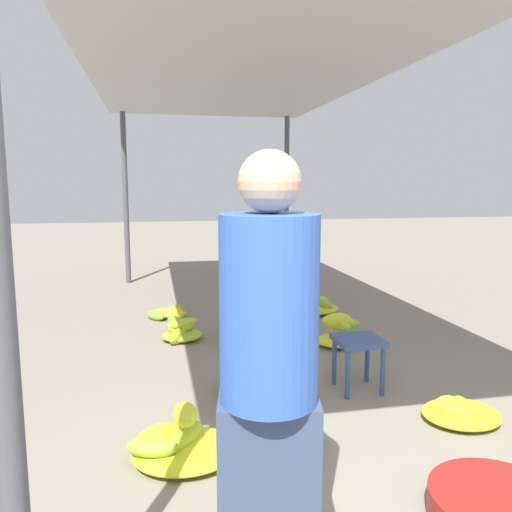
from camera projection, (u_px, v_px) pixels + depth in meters
The scene contains 15 objects.
canopy_post_back_left at pixel (126, 199), 7.70m from camera, with size 0.08×0.08×2.63m, color #4C4C51.
canopy_post_back_right at pixel (286, 198), 8.21m from camera, with size 0.08×0.08×2.63m, color #4C4C51.
canopy_tarp at pixel (245, 63), 4.59m from camera, with size 2.97×6.94×0.04m, color #B2B2B7.
vendor_foreground at pixel (269, 376), 1.79m from camera, with size 0.41×0.41×1.66m.
stool at pixel (358, 348), 3.73m from camera, with size 0.34×0.34×0.40m.
basin_black at pixel (500, 510), 2.27m from camera, with size 0.64×0.64×0.14m.
banana_pile_left_0 at pixel (180, 444), 2.82m from camera, with size 0.64×0.53×0.32m.
banana_pile_left_1 at pixel (180, 331), 4.95m from camera, with size 0.40×0.45×0.24m.
banana_pile_left_2 at pixel (169, 313), 5.81m from camera, with size 0.51×0.42×0.13m.
banana_pile_right_0 at pixel (277, 283), 7.39m from camera, with size 0.59×0.58×0.29m.
banana_pile_right_1 at pixel (315, 308), 6.02m from camera, with size 0.70×0.55×0.21m.
banana_pile_right_2 at pixel (341, 333), 4.79m from camera, with size 0.47×0.41×0.32m.
banana_pile_right_3 at pixel (458, 412), 3.27m from camera, with size 0.51×0.45×0.15m.
crate_near at pixel (251, 327), 5.02m from camera, with size 0.41×0.41×0.23m.
crate_mid at pixel (255, 386), 3.63m from camera, with size 0.46×0.46×0.16m.
Camera 1 is at (-0.87, -1.14, 1.54)m, focal length 35.00 mm.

